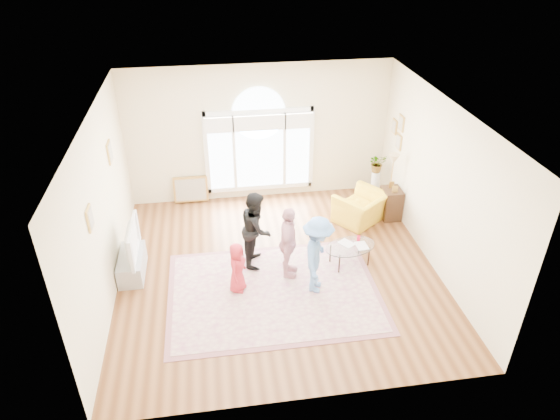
{
  "coord_description": "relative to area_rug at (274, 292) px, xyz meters",
  "views": [
    {
      "loc": [
        -1.1,
        -7.59,
        5.94
      ],
      "look_at": [
        0.08,
        0.3,
        1.16
      ],
      "focal_mm": 32.0,
      "sensor_mm": 36.0,
      "label": 1
    }
  ],
  "objects": [
    {
      "name": "ground",
      "position": [
        0.17,
        0.64,
        -0.01
      ],
      "size": [
        6.0,
        6.0,
        0.0
      ],
      "primitive_type": "plane",
      "color": "#562F16",
      "rests_on": "ground"
    },
    {
      "name": "child_pink",
      "position": [
        0.34,
        0.46,
        0.73
      ],
      "size": [
        0.56,
        0.9,
        1.44
      ],
      "primitive_type": "imported",
      "rotation": [
        0.0,
        0.0,
        1.31
      ],
      "color": "pink",
      "rests_on": "area_rug"
    },
    {
      "name": "room_shell",
      "position": [
        0.18,
        3.47,
        1.56
      ],
      "size": [
        6.0,
        6.0,
        6.0
      ],
      "color": "beige",
      "rests_on": "ground"
    },
    {
      "name": "leaning_picture",
      "position": [
        -1.48,
        3.54,
        -0.01
      ],
      "size": [
        0.8,
        0.14,
        0.62
      ],
      "primitive_type": "cube",
      "rotation": [
        -0.14,
        0.0,
        0.0
      ],
      "color": "tan",
      "rests_on": "ground"
    },
    {
      "name": "area_rug",
      "position": [
        0.0,
        0.0,
        0.0
      ],
      "size": [
        3.6,
        2.6,
        0.02
      ],
      "primitive_type": "cube",
      "color": "#C1AB93",
      "rests_on": "ground"
    },
    {
      "name": "plant_pedestal",
      "position": [
        2.87,
        3.11,
        0.34
      ],
      "size": [
        0.2,
        0.2,
        0.7
      ],
      "primitive_type": "cylinder",
      "color": "white",
      "rests_on": "ground"
    },
    {
      "name": "tv_console",
      "position": [
        -2.58,
        0.94,
        0.2
      ],
      "size": [
        0.45,
        1.0,
        0.42
      ],
      "primitive_type": "cube",
      "color": "#9CA0A5",
      "rests_on": "ground"
    },
    {
      "name": "side_cabinet",
      "position": [
        2.95,
        2.21,
        0.34
      ],
      "size": [
        0.4,
        0.5,
        0.7
      ],
      "primitive_type": "cube",
      "color": "black",
      "rests_on": "ground"
    },
    {
      "name": "rug_border",
      "position": [
        -0.0,
        0.0,
        -0.0
      ],
      "size": [
        3.8,
        2.8,
        0.01
      ],
      "primitive_type": "cube",
      "color": "#8C565D",
      "rests_on": "ground"
    },
    {
      "name": "coffee_table",
      "position": [
        1.58,
        0.63,
        0.39
      ],
      "size": [
        1.14,
        0.88,
        0.54
      ],
      "rotation": [
        0.0,
        0.0,
        0.24
      ],
      "color": "silver",
      "rests_on": "ground"
    },
    {
      "name": "floor_lamp",
      "position": [
        2.92,
        2.29,
        1.27
      ],
      "size": [
        0.25,
        0.25,
        1.51
      ],
      "color": "black",
      "rests_on": "ground"
    },
    {
      "name": "armchair",
      "position": [
        2.24,
        2.14,
        0.33
      ],
      "size": [
        1.38,
        1.35,
        0.68
      ],
      "primitive_type": "imported",
      "rotation": [
        0.0,
        0.0,
        3.78
      ],
      "color": "gold",
      "rests_on": "ground"
    },
    {
      "name": "child_red",
      "position": [
        -0.63,
        0.17,
        0.5
      ],
      "size": [
        0.47,
        0.56,
        0.97
      ],
      "primitive_type": "imported",
      "rotation": [
        0.0,
        0.0,
        1.16
      ],
      "color": "#B82532",
      "rests_on": "area_rug"
    },
    {
      "name": "potted_plant",
      "position": [
        2.87,
        3.11,
        0.91
      ],
      "size": [
        0.43,
        0.38,
        0.45
      ],
      "primitive_type": "imported",
      "rotation": [
        0.0,
        0.0,
        0.08
      ],
      "color": "#33722D",
      "rests_on": "plant_pedestal"
    },
    {
      "name": "child_blue",
      "position": [
        0.78,
        -0.03,
        0.76
      ],
      "size": [
        0.84,
        1.09,
        1.49
      ],
      "primitive_type": "imported",
      "rotation": [
        0.0,
        0.0,
        1.23
      ],
      "color": "#5783C3",
      "rests_on": "area_rug"
    },
    {
      "name": "television",
      "position": [
        -2.57,
        0.94,
        0.74
      ],
      "size": [
        0.17,
        1.14,
        0.66
      ],
      "color": "black",
      "rests_on": "tv_console"
    },
    {
      "name": "child_black",
      "position": [
        -0.19,
        0.96,
        0.77
      ],
      "size": [
        0.72,
        0.84,
        1.52
      ],
      "primitive_type": "imported",
      "rotation": [
        0.0,
        0.0,
        1.36
      ],
      "color": "black",
      "rests_on": "area_rug"
    }
  ]
}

